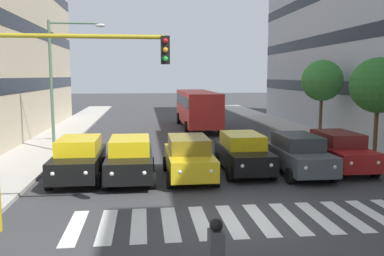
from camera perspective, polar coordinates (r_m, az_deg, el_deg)
name	(u,v)px	position (r m, az deg, el deg)	size (l,w,h in m)	color
ground_plane	(246,220)	(12.41, 7.58, -12.74)	(180.00, 180.00, 0.00)	#38383A
crosswalk_markings	(246,220)	(12.41, 7.58, -12.72)	(10.35, 2.80, 0.01)	silver
car_0	(338,151)	(19.52, 19.95, -3.02)	(2.02, 4.44, 1.72)	maroon
car_1	(298,154)	(18.15, 14.76, -3.58)	(2.02, 4.44, 1.72)	#474C51
car_2	(243,153)	(18.01, 7.20, -3.47)	(2.02, 4.44, 1.72)	black
car_3	(189,157)	(16.92, -0.45, -4.12)	(2.02, 4.44, 1.72)	gold
car_4	(130,158)	(16.83, -8.74, -4.27)	(2.02, 4.44, 1.72)	black
car_5	(79,158)	(17.28, -15.67, -4.16)	(2.02, 4.44, 1.72)	black
bus_behind_traffic	(197,105)	(33.02, 0.73, 3.19)	(2.78, 10.50, 3.00)	red
traffic_light_gantry	(46,95)	(11.55, -19.93, 4.37)	(4.83, 0.36, 5.50)	#AD991E
street_lamp_right	(60,71)	(23.42, -18.08, 7.62)	(3.07, 0.28, 7.09)	#4C6B56
street_tree_1	(378,85)	(22.38, 24.79, 5.47)	(2.79, 2.79, 5.04)	#513823
street_tree_2	(322,81)	(27.84, 17.87, 6.38)	(2.68, 2.68, 5.15)	#513823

